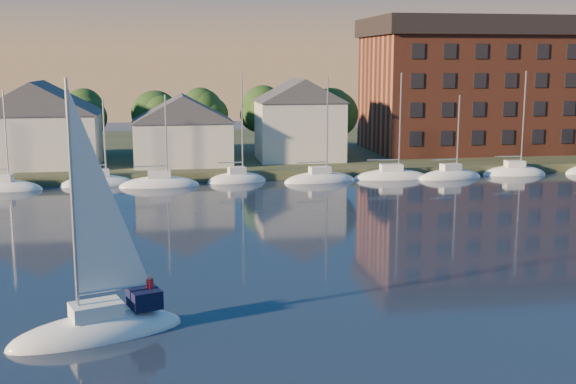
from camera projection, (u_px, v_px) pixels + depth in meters
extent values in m
plane|color=black|center=(364.00, 378.00, 29.55)|extent=(260.00, 260.00, 0.00)
cube|color=#333C23|center=(224.00, 153.00, 102.34)|extent=(160.00, 50.00, 2.00)
cube|color=brown|center=(240.00, 178.00, 80.02)|extent=(120.00, 3.00, 1.00)
cube|color=silver|center=(40.00, 140.00, 81.58)|extent=(13.00, 9.00, 6.00)
cube|color=silver|center=(183.00, 143.00, 83.28)|extent=(11.00, 8.00, 5.00)
cube|color=silver|center=(299.00, 131.00, 87.30)|extent=(10.00, 8.00, 7.00)
cube|color=brown|center=(482.00, 94.00, 96.60)|extent=(30.00, 16.00, 15.00)
cube|color=black|center=(485.00, 27.00, 95.04)|extent=(31.00, 17.00, 2.40)
cylinder|color=#3A271A|center=(13.00, 147.00, 86.02)|extent=(0.50, 0.50, 3.50)
sphere|color=#1B3914|center=(11.00, 109.00, 85.22)|extent=(5.40, 5.40, 5.40)
cylinder|color=#3A271A|center=(82.00, 145.00, 87.30)|extent=(0.50, 0.50, 3.50)
sphere|color=#1B3914|center=(80.00, 109.00, 86.51)|extent=(5.40, 5.40, 5.40)
cylinder|color=#3A271A|center=(149.00, 144.00, 88.59)|extent=(0.50, 0.50, 3.50)
sphere|color=#1B3914|center=(148.00, 108.00, 87.80)|extent=(5.40, 5.40, 5.40)
cylinder|color=#3A271A|center=(215.00, 143.00, 89.88)|extent=(0.50, 0.50, 3.50)
sphere|color=#1B3914|center=(214.00, 107.00, 89.09)|extent=(5.40, 5.40, 5.40)
cylinder|color=#3A271A|center=(278.00, 142.00, 91.17)|extent=(0.50, 0.50, 3.50)
sphere|color=#1B3914|center=(278.00, 107.00, 90.38)|extent=(5.40, 5.40, 5.40)
cylinder|color=#3A271A|center=(340.00, 141.00, 92.46)|extent=(0.50, 0.50, 3.50)
sphere|color=#1B3914|center=(340.00, 106.00, 91.67)|extent=(5.40, 5.40, 5.40)
cylinder|color=#3A271A|center=(400.00, 140.00, 93.75)|extent=(0.50, 0.50, 3.50)
sphere|color=#1B3914|center=(400.00, 105.00, 92.96)|extent=(5.40, 5.40, 5.40)
cylinder|color=#3A271A|center=(458.00, 139.00, 95.04)|extent=(0.50, 0.50, 3.50)
sphere|color=#1B3914|center=(459.00, 105.00, 94.24)|extent=(5.40, 5.40, 5.40)
cylinder|color=#3A271A|center=(515.00, 138.00, 96.33)|extent=(0.50, 0.50, 3.50)
sphere|color=#1B3914|center=(516.00, 104.00, 95.53)|extent=(5.40, 5.40, 5.40)
cylinder|color=#3A271A|center=(570.00, 137.00, 97.62)|extent=(0.50, 0.50, 3.50)
sphere|color=#1B3914|center=(572.00, 104.00, 96.82)|extent=(5.40, 5.40, 5.40)
ellipsoid|color=white|center=(7.00, 189.00, 73.24)|extent=(7.50, 2.40, 2.20)
cube|color=white|center=(6.00, 176.00, 73.01)|extent=(2.10, 1.32, 0.70)
cylinder|color=#A5A8AD|center=(11.00, 131.00, 72.30)|extent=(0.16, 0.16, 10.00)
ellipsoid|color=white|center=(88.00, 187.00, 74.53)|extent=(7.50, 2.40, 2.20)
cube|color=white|center=(88.00, 174.00, 74.30)|extent=(2.10, 1.32, 0.70)
cylinder|color=#A5A8AD|center=(93.00, 129.00, 73.59)|extent=(0.16, 0.16, 10.00)
cylinder|color=#A5A8AD|center=(79.00, 167.00, 74.01)|extent=(3.15, 0.12, 0.12)
ellipsoid|color=white|center=(167.00, 185.00, 75.82)|extent=(7.50, 2.40, 2.20)
cube|color=white|center=(166.00, 173.00, 75.59)|extent=(2.10, 1.32, 0.70)
cylinder|color=#A5A8AD|center=(172.00, 128.00, 74.88)|extent=(0.16, 0.16, 10.00)
cylinder|color=#A5A8AD|center=(158.00, 165.00, 75.30)|extent=(3.15, 0.12, 0.12)
ellipsoid|color=white|center=(242.00, 183.00, 77.11)|extent=(7.50, 2.40, 2.20)
cube|color=white|center=(242.00, 171.00, 76.88)|extent=(2.10, 1.32, 0.70)
cylinder|color=#A5A8AD|center=(249.00, 127.00, 76.17)|extent=(0.16, 0.16, 10.00)
cylinder|color=#A5A8AD|center=(234.00, 163.00, 76.59)|extent=(3.15, 0.12, 0.12)
ellipsoid|color=white|center=(316.00, 181.00, 78.40)|extent=(7.50, 2.40, 2.20)
cube|color=white|center=(316.00, 169.00, 78.17)|extent=(2.10, 1.32, 0.70)
cylinder|color=#A5A8AD|center=(323.00, 126.00, 77.46)|extent=(0.16, 0.16, 10.00)
cylinder|color=#A5A8AD|center=(308.00, 161.00, 77.88)|extent=(3.15, 0.12, 0.12)
ellipsoid|color=white|center=(386.00, 179.00, 79.69)|extent=(7.50, 2.40, 2.20)
cube|color=white|center=(387.00, 167.00, 79.46)|extent=(2.10, 1.32, 0.70)
cylinder|color=#A5A8AD|center=(394.00, 125.00, 78.74)|extent=(0.16, 0.16, 10.00)
cylinder|color=#A5A8AD|center=(380.00, 160.00, 79.17)|extent=(3.15, 0.12, 0.12)
ellipsoid|color=white|center=(455.00, 177.00, 80.98)|extent=(7.50, 2.40, 2.20)
cube|color=white|center=(456.00, 165.00, 80.74)|extent=(2.10, 1.32, 0.70)
cylinder|color=#A5A8AD|center=(464.00, 124.00, 80.03)|extent=(0.16, 0.16, 10.00)
cylinder|color=#A5A8AD|center=(449.00, 158.00, 80.46)|extent=(3.15, 0.12, 0.12)
ellipsoid|color=white|center=(522.00, 175.00, 82.27)|extent=(7.50, 2.40, 2.20)
cube|color=white|center=(522.00, 164.00, 82.03)|extent=(2.10, 1.32, 0.70)
cylinder|color=#A5A8AD|center=(531.00, 123.00, 81.32)|extent=(0.16, 0.16, 10.00)
cylinder|color=#A5A8AD|center=(516.00, 157.00, 81.75)|extent=(3.15, 0.12, 0.12)
ellipsoid|color=white|center=(98.00, 336.00, 34.11)|extent=(8.77, 5.34, 2.20)
cube|color=white|center=(96.00, 310.00, 33.88)|extent=(2.70, 2.18, 0.70)
cylinder|color=#A5A8AD|center=(72.00, 203.00, 32.54)|extent=(0.16, 0.16, 11.14)
cylinder|color=#A5A8AD|center=(115.00, 289.00, 34.16)|extent=(3.34, 1.29, 0.12)
cube|color=black|center=(144.00, 298.00, 34.96)|extent=(1.86, 1.99, 0.90)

